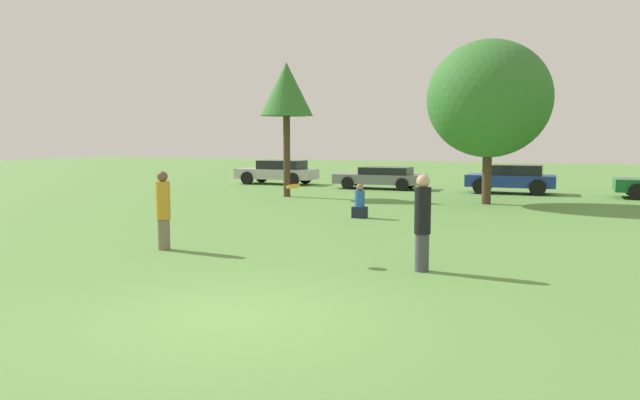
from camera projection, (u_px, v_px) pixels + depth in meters
The scene contains 10 objects.
ground_plane at pixel (235, 317), 8.25m from camera, with size 120.00×120.00×0.00m, color #5B8E42.
person_thrower at pixel (163, 210), 13.21m from camera, with size 0.31×0.31×1.72m.
person_catcher at pixel (422, 222), 11.01m from camera, with size 0.30×0.30×1.77m.
frisbee at pixel (293, 186), 11.99m from camera, with size 0.29×0.28×0.15m.
bystander_sitting at pixel (360, 204), 18.65m from camera, with size 0.42×0.35×1.05m.
tree_0 at pixel (286, 91), 25.28m from camera, with size 2.21×2.21×5.61m.
tree_1 at pixel (489, 99), 22.37m from camera, with size 4.54×4.54×6.05m.
parked_car_silver at pixel (278, 172), 32.86m from camera, with size 4.43×2.09×1.29m.
parked_car_grey at pixel (381, 177), 29.71m from camera, with size 4.45×2.04×1.07m.
parked_car_blue at pixel (512, 178), 27.13m from camera, with size 3.90×2.04×1.28m.
Camera 1 is at (4.43, -6.83, 2.39)m, focal length 34.13 mm.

